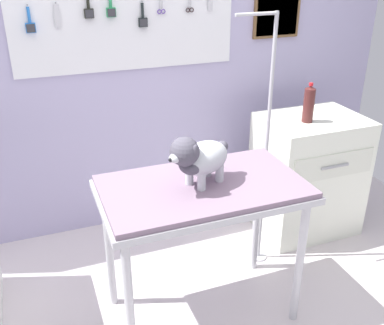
% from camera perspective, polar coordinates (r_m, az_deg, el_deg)
% --- Properties ---
extents(rear_wall_panel, '(4.00, 0.11, 2.30)m').
position_cam_1_polar(rear_wall_panel, '(3.08, -8.49, 11.85)').
color(rear_wall_panel, '#ABA3C9').
rests_on(rear_wall_panel, ground).
extents(grooming_table, '(1.03, 0.60, 0.82)m').
position_cam_1_polar(grooming_table, '(2.27, 1.39, -4.67)').
color(grooming_table, '#B7B7BC').
rests_on(grooming_table, ground).
extents(grooming_arm, '(0.30, 0.11, 1.58)m').
position_cam_1_polar(grooming_arm, '(2.73, 9.18, 0.59)').
color(grooming_arm, '#B7B7BC').
rests_on(grooming_arm, ground).
extents(dog, '(0.38, 0.27, 0.28)m').
position_cam_1_polar(dog, '(2.15, 0.86, 0.62)').
color(dog, silver).
rests_on(dog, grooming_table).
extents(cabinet_right, '(0.68, 0.54, 0.85)m').
position_cam_1_polar(cabinet_right, '(3.29, 14.45, -1.47)').
color(cabinet_right, white).
rests_on(cabinet_right, ground).
extents(soda_bottle, '(0.07, 0.07, 0.26)m').
position_cam_1_polar(soda_bottle, '(3.01, 14.61, 7.20)').
color(soda_bottle, '#4C211F').
rests_on(soda_bottle, cabinet_right).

